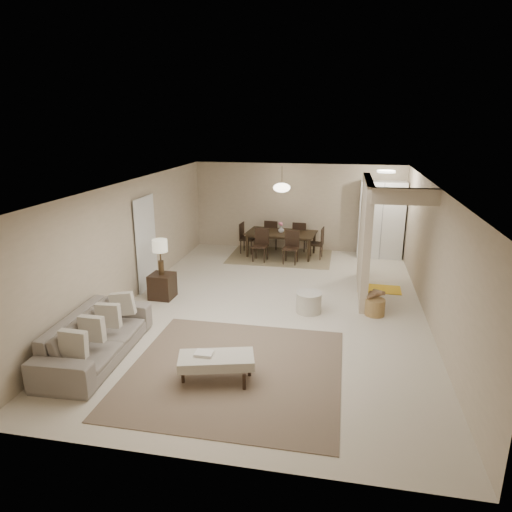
% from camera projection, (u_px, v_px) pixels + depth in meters
% --- Properties ---
extents(floor, '(9.00, 9.00, 0.00)m').
position_uv_depth(floor, '(273.00, 307.00, 9.32)').
color(floor, beige).
rests_on(floor, ground).
extents(ceiling, '(9.00, 9.00, 0.00)m').
position_uv_depth(ceiling, '(274.00, 185.00, 8.61)').
color(ceiling, white).
rests_on(ceiling, back_wall).
extents(back_wall, '(6.00, 0.00, 6.00)m').
position_uv_depth(back_wall, '(297.00, 207.00, 13.20)').
color(back_wall, tan).
rests_on(back_wall, floor).
extents(left_wall, '(0.00, 9.00, 9.00)m').
position_uv_depth(left_wall, '(131.00, 241.00, 9.52)').
color(left_wall, tan).
rests_on(left_wall, floor).
extents(right_wall, '(0.00, 9.00, 9.00)m').
position_uv_depth(right_wall, '(434.00, 257.00, 8.42)').
color(right_wall, tan).
rests_on(right_wall, floor).
extents(partition, '(0.15, 2.50, 2.50)m').
position_uv_depth(partition, '(365.00, 237.00, 9.81)').
color(partition, tan).
rests_on(partition, floor).
extents(doorway, '(0.04, 0.90, 2.04)m').
position_uv_depth(doorway, '(146.00, 244.00, 10.14)').
color(doorway, black).
rests_on(doorway, floor).
extents(pantry_cabinet, '(1.20, 0.55, 2.10)m').
position_uv_depth(pantry_cabinet, '(381.00, 220.00, 12.50)').
color(pantry_cabinet, white).
rests_on(pantry_cabinet, floor).
extents(flush_light, '(0.44, 0.44, 0.05)m').
position_uv_depth(flush_light, '(386.00, 171.00, 11.21)').
color(flush_light, white).
rests_on(flush_light, ceiling).
extents(living_rug, '(3.20, 3.20, 0.01)m').
position_uv_depth(living_rug, '(235.00, 370.00, 6.96)').
color(living_rug, brown).
rests_on(living_rug, floor).
extents(sofa, '(2.44, 1.04, 0.70)m').
position_uv_depth(sofa, '(96.00, 337.00, 7.28)').
color(sofa, gray).
rests_on(sofa, floor).
extents(ottoman_bench, '(1.18, 0.77, 0.39)m').
position_uv_depth(ottoman_bench, '(216.00, 361.00, 6.62)').
color(ottoman_bench, beige).
rests_on(ottoman_bench, living_rug).
extents(side_table, '(0.50, 0.50, 0.53)m').
position_uv_depth(side_table, '(162.00, 286.00, 9.74)').
color(side_table, black).
rests_on(side_table, floor).
extents(table_lamp, '(0.32, 0.32, 0.76)m').
position_uv_depth(table_lamp, '(160.00, 249.00, 9.51)').
color(table_lamp, '#45321D').
rests_on(table_lamp, side_table).
extents(round_pouf, '(0.52, 0.52, 0.40)m').
position_uv_depth(round_pouf, '(309.00, 302.00, 9.04)').
color(round_pouf, beige).
rests_on(round_pouf, floor).
extents(wicker_basket, '(0.48, 0.48, 0.33)m').
position_uv_depth(wicker_basket, '(375.00, 307.00, 8.91)').
color(wicker_basket, brown).
rests_on(wicker_basket, floor).
extents(dining_rug, '(2.80, 2.10, 0.01)m').
position_uv_depth(dining_rug, '(281.00, 255.00, 12.87)').
color(dining_rug, '#887854').
rests_on(dining_rug, floor).
extents(dining_table, '(2.00, 1.24, 0.67)m').
position_uv_depth(dining_table, '(281.00, 244.00, 12.77)').
color(dining_table, black).
rests_on(dining_table, dining_rug).
extents(dining_chairs, '(2.37, 1.80, 0.88)m').
position_uv_depth(dining_chairs, '(281.00, 241.00, 12.74)').
color(dining_chairs, black).
rests_on(dining_chairs, dining_rug).
extents(vase, '(0.17, 0.17, 0.17)m').
position_uv_depth(vase, '(281.00, 230.00, 12.65)').
color(vase, silver).
rests_on(vase, dining_table).
extents(yellow_mat, '(0.97, 0.61, 0.01)m').
position_uv_depth(yellow_mat, '(379.00, 289.00, 10.32)').
color(yellow_mat, yellow).
rests_on(yellow_mat, floor).
extents(pendant_light, '(0.46, 0.46, 0.71)m').
position_uv_depth(pendant_light, '(282.00, 188.00, 12.32)').
color(pendant_light, '#45321D').
rests_on(pendant_light, ceiling).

